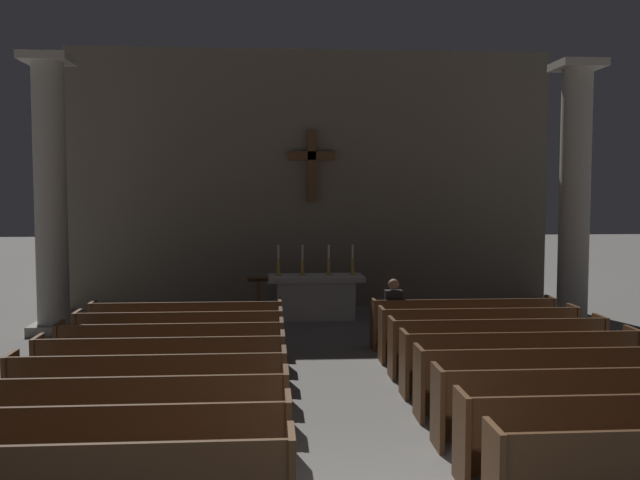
# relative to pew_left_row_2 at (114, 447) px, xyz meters

# --- Properties ---
(pew_left_row_2) EXTENTS (3.44, 0.50, 0.95)m
(pew_left_row_2) POSITION_rel_pew_left_row_2_xyz_m (0.00, 0.00, 0.00)
(pew_left_row_2) COLOR brown
(pew_left_row_2) RESTS_ON ground
(pew_left_row_3) EXTENTS (3.44, 0.50, 0.95)m
(pew_left_row_3) POSITION_rel_pew_left_row_2_xyz_m (0.00, 1.02, 0.00)
(pew_left_row_3) COLOR brown
(pew_left_row_3) RESTS_ON ground
(pew_left_row_4) EXTENTS (3.44, 0.50, 0.95)m
(pew_left_row_4) POSITION_rel_pew_left_row_2_xyz_m (0.00, 2.04, 0.00)
(pew_left_row_4) COLOR brown
(pew_left_row_4) RESTS_ON ground
(pew_left_row_5) EXTENTS (3.44, 0.50, 0.95)m
(pew_left_row_5) POSITION_rel_pew_left_row_2_xyz_m (0.00, 3.06, 0.00)
(pew_left_row_5) COLOR brown
(pew_left_row_5) RESTS_ON ground
(pew_left_row_6) EXTENTS (3.44, 0.50, 0.95)m
(pew_left_row_6) POSITION_rel_pew_left_row_2_xyz_m (0.00, 4.08, 0.00)
(pew_left_row_6) COLOR brown
(pew_left_row_6) RESTS_ON ground
(pew_left_row_7) EXTENTS (3.44, 0.50, 0.95)m
(pew_left_row_7) POSITION_rel_pew_left_row_2_xyz_m (0.00, 5.10, 0.00)
(pew_left_row_7) COLOR brown
(pew_left_row_7) RESTS_ON ground
(pew_left_row_8) EXTENTS (3.44, 0.50, 0.95)m
(pew_left_row_8) POSITION_rel_pew_left_row_2_xyz_m (0.00, 6.12, 0.00)
(pew_left_row_8) COLOR brown
(pew_left_row_8) RESTS_ON ground
(pew_right_row_2) EXTENTS (3.44, 0.50, 0.95)m
(pew_right_row_2) POSITION_rel_pew_left_row_2_xyz_m (5.11, 0.00, 0.00)
(pew_right_row_2) COLOR brown
(pew_right_row_2) RESTS_ON ground
(pew_right_row_3) EXTENTS (3.44, 0.50, 0.95)m
(pew_right_row_3) POSITION_rel_pew_left_row_2_xyz_m (5.11, 1.02, 0.00)
(pew_right_row_3) COLOR brown
(pew_right_row_3) RESTS_ON ground
(pew_right_row_4) EXTENTS (3.44, 0.50, 0.95)m
(pew_right_row_4) POSITION_rel_pew_left_row_2_xyz_m (5.11, 2.04, 0.00)
(pew_right_row_4) COLOR brown
(pew_right_row_4) RESTS_ON ground
(pew_right_row_5) EXTENTS (3.44, 0.50, 0.95)m
(pew_right_row_5) POSITION_rel_pew_left_row_2_xyz_m (5.11, 3.06, 0.00)
(pew_right_row_5) COLOR brown
(pew_right_row_5) RESTS_ON ground
(pew_right_row_6) EXTENTS (3.44, 0.50, 0.95)m
(pew_right_row_6) POSITION_rel_pew_left_row_2_xyz_m (5.11, 4.08, 0.00)
(pew_right_row_6) COLOR brown
(pew_right_row_6) RESTS_ON ground
(pew_right_row_7) EXTENTS (3.44, 0.50, 0.95)m
(pew_right_row_7) POSITION_rel_pew_left_row_2_xyz_m (5.11, 5.10, 0.00)
(pew_right_row_7) COLOR brown
(pew_right_row_7) RESTS_ON ground
(pew_right_row_8) EXTENTS (3.44, 0.50, 0.95)m
(pew_right_row_8) POSITION_rel_pew_left_row_2_xyz_m (5.11, 6.12, 0.00)
(pew_right_row_8) COLOR brown
(pew_right_row_8) RESTS_ON ground
(column_left_second) EXTENTS (0.97, 0.97, 5.69)m
(column_left_second) POSITION_rel_pew_left_row_2_xyz_m (-2.95, 8.06, 2.28)
(column_left_second) COLOR #ADA89E
(column_left_second) RESTS_ON ground
(column_right_second) EXTENTS (0.97, 0.97, 5.69)m
(column_right_second) POSITION_rel_pew_left_row_2_xyz_m (8.07, 8.06, 2.28)
(column_right_second) COLOR #ADA89E
(column_right_second) RESTS_ON ground
(altar) EXTENTS (2.20, 0.90, 1.01)m
(altar) POSITION_rel_pew_left_row_2_xyz_m (2.56, 9.32, 0.06)
(altar) COLOR #BCB7AD
(altar) RESTS_ON ground
(candlestick_outer_left) EXTENTS (0.16, 0.16, 0.70)m
(candlestick_outer_left) POSITION_rel_pew_left_row_2_xyz_m (1.71, 9.32, 0.76)
(candlestick_outer_left) COLOR #B79338
(candlestick_outer_left) RESTS_ON altar
(candlestick_inner_left) EXTENTS (0.16, 0.16, 0.70)m
(candlestick_inner_left) POSITION_rel_pew_left_row_2_xyz_m (2.26, 9.32, 0.76)
(candlestick_inner_left) COLOR #B79338
(candlestick_inner_left) RESTS_ON altar
(candlestick_inner_right) EXTENTS (0.16, 0.16, 0.70)m
(candlestick_inner_right) POSITION_rel_pew_left_row_2_xyz_m (2.86, 9.32, 0.76)
(candlestick_inner_right) COLOR #B79338
(candlestick_inner_right) RESTS_ON altar
(candlestick_outer_right) EXTENTS (0.16, 0.16, 0.70)m
(candlestick_outer_right) POSITION_rel_pew_left_row_2_xyz_m (3.41, 9.32, 0.76)
(candlestick_outer_right) COLOR #B79338
(candlestick_outer_right) RESTS_ON altar
(apse_with_cross) EXTENTS (12.05, 0.46, 6.43)m
(apse_with_cross) POSITION_rel_pew_left_row_2_xyz_m (2.56, 11.07, 2.74)
(apse_with_cross) COLOR #706656
(apse_with_cross) RESTS_ON ground
(lectern) EXTENTS (0.44, 0.36, 1.15)m
(lectern) POSITION_rel_pew_left_row_2_xyz_m (1.26, 8.12, 0.07)
(lectern) COLOR brown
(lectern) RESTS_ON ground
(lone_worshipper) EXTENTS (0.32, 0.43, 1.32)m
(lone_worshipper) POSITION_rel_pew_left_row_2_xyz_m (3.79, 6.15, 0.22)
(lone_worshipper) COLOR #26262B
(lone_worshipper) RESTS_ON ground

